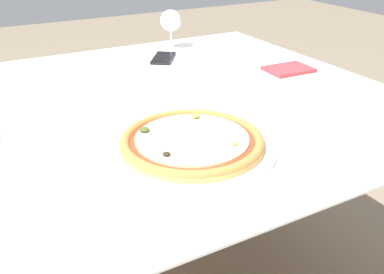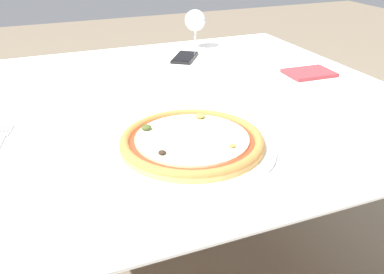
% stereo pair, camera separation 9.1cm
% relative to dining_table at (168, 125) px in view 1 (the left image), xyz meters
% --- Properties ---
extents(dining_table, '(1.26, 1.18, 0.76)m').
position_rel_dining_table_xyz_m(dining_table, '(0.00, 0.00, 0.00)').
color(dining_table, '#997047').
rests_on(dining_table, ground_plane).
extents(pizza_plate, '(0.36, 0.36, 0.04)m').
position_rel_dining_table_xyz_m(pizza_plate, '(-0.08, -0.30, 0.10)').
color(pizza_plate, white).
rests_on(pizza_plate, dining_table).
extents(wine_glass_far_left, '(0.08, 0.08, 0.15)m').
position_rel_dining_table_xyz_m(wine_glass_far_left, '(0.24, 0.47, 0.19)').
color(wine_glass_far_left, silver).
rests_on(wine_glass_far_left, dining_table).
extents(cell_phone, '(0.14, 0.16, 0.01)m').
position_rel_dining_table_xyz_m(cell_phone, '(0.15, 0.35, 0.09)').
color(cell_phone, black).
rests_on(cell_phone, dining_table).
extents(napkin_folded, '(0.15, 0.12, 0.01)m').
position_rel_dining_table_xyz_m(napkin_folded, '(0.46, 0.03, 0.09)').
color(napkin_folded, '#933338').
rests_on(napkin_folded, dining_table).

